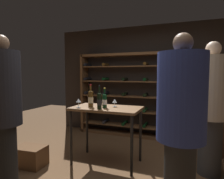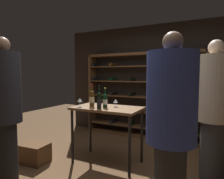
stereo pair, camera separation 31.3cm
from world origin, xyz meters
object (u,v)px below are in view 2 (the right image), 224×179
object	(u,v)px
wine_rack	(142,96)
person_guest_blue_shirt	(214,104)
person_bystander_dark_jacket	(171,120)
wine_glass_stemmed_right	(116,101)
person_bystander_red_print	(4,104)
wine_bottle_green_slim	(99,100)
wine_bottle_red_label	(105,100)
wine_bottle_gold_foil	(92,98)
wine_crate	(34,153)
tasting_table	(107,114)
wine_glass_stemmed_left	(80,100)

from	to	relation	value
wine_rack	person_guest_blue_shirt	bearing A→B (deg)	-42.29
person_bystander_dark_jacket	wine_glass_stemmed_right	world-z (taller)	person_bystander_dark_jacket
person_bystander_red_print	wine_bottle_green_slim	world-z (taller)	person_bystander_red_print
person_bystander_red_print	wine_glass_stemmed_right	bearing A→B (deg)	-72.68
wine_bottle_red_label	wine_bottle_gold_foil	bearing A→B (deg)	-176.21
wine_bottle_gold_foil	wine_bottle_red_label	bearing A→B (deg)	3.79
wine_rack	wine_crate	world-z (taller)	wine_rack
wine_crate	wine_bottle_green_slim	world-z (taller)	wine_bottle_green_slim
wine_bottle_red_label	wine_crate	bearing A→B (deg)	-155.27
wine_rack	wine_bottle_green_slim	distance (m)	1.80
person_bystander_red_print	wine_bottle_gold_foil	world-z (taller)	person_bystander_red_print
tasting_table	wine_glass_stemmed_right	bearing A→B (deg)	42.91
tasting_table	wine_crate	bearing A→B (deg)	-153.31
wine_bottle_red_label	wine_rack	bearing A→B (deg)	87.42
person_guest_blue_shirt	wine_crate	bearing A→B (deg)	44.51
person_guest_blue_shirt	wine_glass_stemmed_right	distance (m)	1.47
wine_bottle_green_slim	wine_glass_stemmed_left	world-z (taller)	wine_bottle_green_slim
wine_rack	person_guest_blue_shirt	world-z (taller)	wine_rack
wine_rack	wine_glass_stemmed_right	distance (m)	1.48
wine_bottle_green_slim	wine_glass_stemmed_right	xyz separation A→B (m)	(0.14, 0.31, -0.04)
wine_crate	wine_bottle_green_slim	distance (m)	1.46
person_bystander_red_print	wine_glass_stemmed_right	xyz separation A→B (m)	(0.98, 1.30, -0.06)
wine_bottle_gold_foil	wine_bottle_red_label	xyz separation A→B (m)	(0.24, 0.02, -0.02)
person_guest_blue_shirt	wine_bottle_gold_foil	distance (m)	1.84
tasting_table	person_bystander_dark_jacket	world-z (taller)	person_bystander_dark_jacket
person_bystander_red_print	wine_bottle_gold_foil	distance (m)	1.29
wine_glass_stemmed_right	wine_bottle_green_slim	bearing A→B (deg)	-113.60
tasting_table	person_bystander_dark_jacket	size ratio (longest dim) A/B	0.60
wine_rack	wine_glass_stemmed_left	distance (m)	1.83
wine_rack	wine_crate	bearing A→B (deg)	-118.69
wine_bottle_gold_foil	wine_crate	bearing A→B (deg)	-150.17
tasting_table	wine_bottle_red_label	world-z (taller)	wine_bottle_red_label
wine_bottle_red_label	wine_glass_stemmed_left	distance (m)	0.43
wine_bottle_red_label	person_guest_blue_shirt	bearing A→B (deg)	9.49
wine_crate	wine_glass_stemmed_left	size ratio (longest dim) A/B	3.30
wine_rack	person_bystander_red_print	xyz separation A→B (m)	(-0.94, -2.78, 0.11)
wine_crate	wine_bottle_red_label	xyz separation A→B (m)	(1.10, 0.50, 0.90)
wine_glass_stemmed_right	wine_bottle_gold_foil	bearing A→B (deg)	-155.12
tasting_table	person_bystander_red_print	world-z (taller)	person_bystander_red_print
wine_glass_stemmed_left	person_bystander_red_print	bearing A→B (deg)	-114.29
wine_bottle_green_slim	wine_glass_stemmed_right	size ratio (longest dim) A/B	2.87
tasting_table	wine_bottle_gold_foil	world-z (taller)	wine_bottle_gold_foil
person_bystander_red_print	wine_bottle_gold_foil	size ratio (longest dim) A/B	5.20
person_bystander_dark_jacket	wine_glass_stemmed_right	size ratio (longest dim) A/B	14.51
wine_glass_stemmed_left	wine_bottle_gold_foil	bearing A→B (deg)	35.17
wine_bottle_green_slim	wine_glass_stemmed_left	size ratio (longest dim) A/B	2.57
wine_crate	wine_glass_stemmed_left	distance (m)	1.19
person_guest_blue_shirt	wine_crate	world-z (taller)	person_guest_blue_shirt
wine_rack	person_bystander_red_print	world-z (taller)	wine_rack
wine_rack	wine_bottle_gold_foil	xyz separation A→B (m)	(-0.32, -1.65, 0.10)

